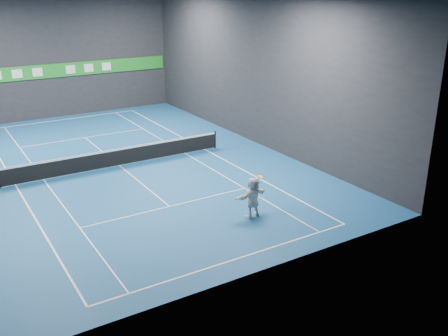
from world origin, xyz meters
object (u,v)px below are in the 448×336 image
player (253,197)px  tennis_racket (260,177)px  tennis_ball (243,148)px  tennis_net (119,156)px

player → tennis_racket: bearing=179.9°
player → tennis_racket: (0.39, 0.05, 0.83)m
tennis_ball → tennis_racket: tennis_ball is taller
tennis_ball → tennis_racket: (0.82, -0.13, -1.43)m
tennis_ball → tennis_net: 9.67m
player → tennis_net: player is taller
tennis_net → player: bearing=-74.1°
tennis_net → tennis_racket: size_ratio=22.76×
tennis_ball → tennis_net: size_ratio=0.01×
player → tennis_ball: size_ratio=25.40×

